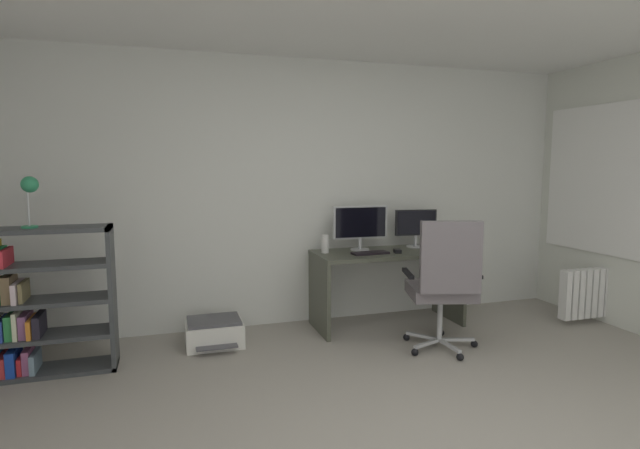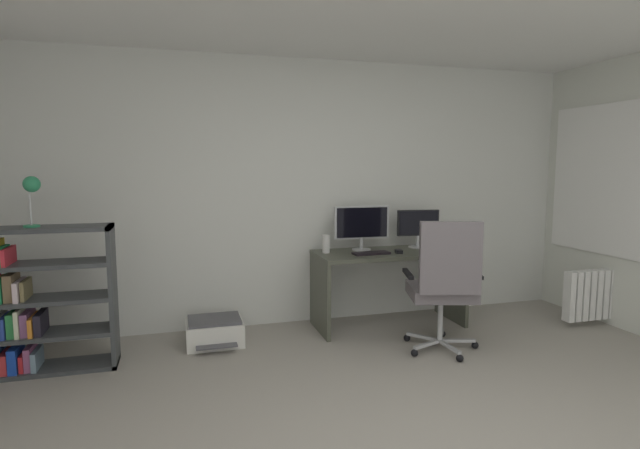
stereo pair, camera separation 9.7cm
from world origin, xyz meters
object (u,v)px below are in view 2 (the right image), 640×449
computer_mouse (399,251)px  bookshelf (38,305)px  keyboard (371,253)px  radiator (599,294)px  monitor_main (362,224)px  desk_lamp (32,189)px  office_chair (445,281)px  desk (389,271)px  printer (215,331)px  desktop_speaker (326,244)px  monitor_secondary (418,225)px

computer_mouse → bookshelf: (-2.98, -0.16, -0.23)m
keyboard → radiator: size_ratio=0.44×
monitor_main → desk_lamp: desk_lamp is taller
bookshelf → computer_mouse: bearing=3.1°
radiator → office_chair: bearing=-171.9°
office_chair → bookshelf: (-3.07, 0.52, -0.10)m
desk → computer_mouse: computer_mouse is taller
printer → desk: bearing=2.1°
printer → desktop_speaker: bearing=7.9°
desk → monitor_secondary: (0.37, 0.13, 0.42)m
monitor_secondary → bookshelf: size_ratio=0.39×
desktop_speaker → radiator: size_ratio=0.22×
monitor_main → computer_mouse: size_ratio=5.41×
keyboard → desktop_speaker: bearing=150.9°
office_chair → desk_lamp: (-3.06, 0.52, 0.76)m
radiator → desk: bearing=164.8°
desk → keyboard: bearing=-156.1°
monitor_secondary → bookshelf: 3.35m
desk_lamp → keyboard: bearing=3.8°
desk → office_chair: office_chair is taller
desk → radiator: desk is taller
bookshelf → office_chair: bearing=-9.6°
computer_mouse → radiator: (1.93, -0.42, -0.44)m
desktop_speaker → radiator: (2.57, -0.62, -0.51)m
desktop_speaker → bookshelf: bearing=-171.2°
desk → desktop_speaker: size_ratio=8.23×
computer_mouse → desk: bearing=125.5°
office_chair → desk_lamp: desk_lamp is taller
monitor_secondary → desk_lamp: bearing=-172.9°
radiator → desk_lamp: bearing=177.0°
desktop_speaker → desk_lamp: size_ratio=0.46×
computer_mouse → printer: bearing=-168.1°
office_chair → printer: size_ratio=2.32×
computer_mouse → office_chair: bearing=-68.5°
desktop_speaker → bookshelf: bookshelf is taller
monitor_secondary → desk_lamp: size_ratio=1.15×
keyboard → printer: size_ratio=0.71×
computer_mouse → desk_lamp: desk_lamp is taller
monitor_main → office_chair: bearing=-68.5°
desk → desk_lamp: desk_lamp is taller
desk_lamp → printer: bearing=9.6°
desk → keyboard: keyboard is taller
printer → radiator: bearing=-7.5°
monitor_secondary → computer_mouse: bearing=-142.0°
desk → computer_mouse: size_ratio=13.99×
keyboard → bookshelf: bearing=-179.6°
radiator → computer_mouse: bearing=167.8°
monitor_main → keyboard: monitor_main is taller
desk → desk_lamp: 3.05m
office_chair → monitor_secondary: bearing=76.1°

